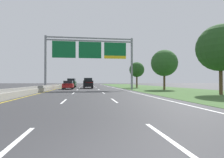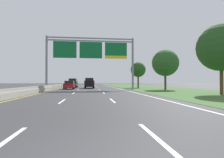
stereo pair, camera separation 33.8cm
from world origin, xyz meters
TOP-DOWN VIEW (x-y plane):
  - ground_plane at (0.00, 35.00)m, footprint 220.00×220.00m
  - lane_striping at (0.00, 34.54)m, footprint 11.96×106.00m
  - grass_verge_right at (13.95, 35.00)m, footprint 14.00×110.00m
  - median_barrier_concrete at (-6.60, 35.00)m, footprint 0.60×110.00m
  - overhead_sign_gantry at (0.30, 27.85)m, footprint 15.06×0.42m
  - pickup_truck_black at (0.01, 35.49)m, footprint 2.04×5.41m
  - car_silver_centre_lane_sedan at (0.05, 47.06)m, footprint 1.86×4.42m
  - car_darkgreen_left_lane_suv at (-3.80, 39.93)m, footprint 1.97×4.73m
  - car_red_left_lane_sedan at (-3.68, 31.40)m, footprint 1.86×4.42m
  - roadside_tree_near at (14.28, 14.79)m, footprint 5.10×5.10m
  - roadside_tree_mid at (13.03, 26.45)m, footprint 4.56×4.56m
  - roadside_tree_far at (11.01, 36.58)m, footprint 3.40×3.40m

SIDE VIEW (x-z plane):
  - ground_plane at x=0.00m, z-range 0.00..0.00m
  - lane_striping at x=0.00m, z-range 0.00..0.01m
  - grass_verge_right at x=13.95m, z-range 0.00..0.02m
  - median_barrier_concrete at x=-6.60m, z-range -0.07..0.78m
  - car_silver_centre_lane_sedan at x=0.05m, z-range 0.03..1.60m
  - car_red_left_lane_sedan at x=-3.68m, z-range 0.03..1.60m
  - pickup_truck_black at x=0.01m, z-range -0.03..2.17m
  - car_darkgreen_left_lane_suv at x=-3.80m, z-range 0.04..2.15m
  - roadside_tree_far at x=11.01m, z-range 1.19..7.03m
  - roadside_tree_mid at x=13.03m, z-range 1.16..8.08m
  - roadside_tree_near at x=14.28m, z-range 1.28..8.95m
  - overhead_sign_gantry at x=0.30m, z-range 1.90..11.00m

